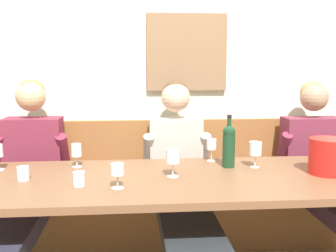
{
  "coord_description": "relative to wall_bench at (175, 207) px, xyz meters",
  "views": [
    {
      "loc": [
        -0.31,
        -2.12,
        1.38
      ],
      "look_at": [
        -0.09,
        0.43,
        0.98
      ],
      "focal_mm": 42.63,
      "sensor_mm": 36.0,
      "label": 1
    }
  ],
  "objects": [
    {
      "name": "person_right_seat",
      "position": [
        0.0,
        -0.39,
        0.34
      ],
      "size": [
        0.49,
        1.35,
        1.26
      ],
      "color": "#2D2A35",
      "rests_on": "ground"
    },
    {
      "name": "wine_bottle_clear_water",
      "position": [
        0.28,
        -0.54,
        0.6
      ],
      "size": [
        0.08,
        0.08,
        0.33
      ],
      "color": "#183A21",
      "rests_on": "dining_table"
    },
    {
      "name": "wine_glass_right_end",
      "position": [
        -0.09,
        -0.73,
        0.57
      ],
      "size": [
        0.08,
        0.08,
        0.16
      ],
      "color": "silver",
      "rests_on": "dining_table"
    },
    {
      "name": "wall_bench",
      "position": [
        0.0,
        0.0,
        0.0
      ],
      "size": [
        2.84,
        0.42,
        0.94
      ],
      "color": "brown",
      "rests_on": "ground"
    },
    {
      "name": "room_wall_back",
      "position": [
        0.0,
        0.26,
        1.12
      ],
      "size": [
        6.8,
        0.12,
        2.8
      ],
      "color": "silver",
      "rests_on": "ground"
    },
    {
      "name": "dining_table",
      "position": [
        0.0,
        -0.73,
        0.39
      ],
      "size": [
        2.54,
        0.89,
        0.73
      ],
      "color": "brown",
      "rests_on": "ground"
    },
    {
      "name": "water_tumbler_center",
      "position": [
        -0.93,
        -0.72,
        0.49
      ],
      "size": [
        0.07,
        0.07,
        0.08
      ],
      "primitive_type": "cylinder",
      "color": "silver",
      "rests_on": "dining_table"
    },
    {
      "name": "wood_wainscot_panel",
      "position": [
        0.0,
        0.21,
        0.18
      ],
      "size": [
        6.8,
        0.03,
        0.92
      ],
      "primitive_type": "cube",
      "color": "brown",
      "rests_on": "ground"
    },
    {
      "name": "ice_bucket",
      "position": [
        0.83,
        -0.74,
        0.56
      ],
      "size": [
        0.22,
        0.22,
        0.21
      ],
      "primitive_type": "cylinder",
      "color": "red",
      "rests_on": "dining_table"
    },
    {
      "name": "wine_glass_center_front",
      "position": [
        0.45,
        -0.56,
        0.57
      ],
      "size": [
        0.08,
        0.08,
        0.16
      ],
      "color": "silver",
      "rests_on": "dining_table"
    },
    {
      "name": "wine_glass_by_bottle",
      "position": [
        -0.67,
        -0.46,
        0.55
      ],
      "size": [
        0.06,
        0.06,
        0.15
      ],
      "color": "silver",
      "rests_on": "dining_table"
    },
    {
      "name": "person_center_right_seat",
      "position": [
        1.06,
        -0.41,
        0.32
      ],
      "size": [
        0.54,
        1.35,
        1.25
      ],
      "color": "#332332",
      "rests_on": "ground"
    },
    {
      "name": "person_left_seat",
      "position": [
        -1.04,
        -0.39,
        0.34
      ],
      "size": [
        0.51,
        1.35,
        1.27
      ],
      "color": "#37373F",
      "rests_on": "ground"
    },
    {
      "name": "wine_glass_left_end",
      "position": [
        0.2,
        -0.37,
        0.56
      ],
      "size": [
        0.06,
        0.06,
        0.15
      ],
      "color": "silver",
      "rests_on": "dining_table"
    },
    {
      "name": "water_tumbler_right",
      "position": [
        -0.61,
        -0.86,
        0.49
      ],
      "size": [
        0.06,
        0.06,
        0.08
      ],
      "primitive_type": "cylinder",
      "color": "silver",
      "rests_on": "dining_table"
    },
    {
      "name": "wine_glass_mid_left",
      "position": [
        -0.4,
        -0.92,
        0.55
      ],
      "size": [
        0.07,
        0.07,
        0.13
      ],
      "color": "silver",
      "rests_on": "dining_table"
    }
  ]
}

